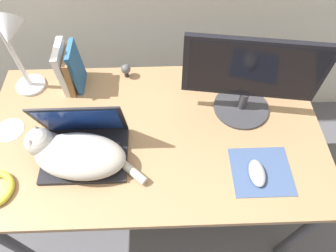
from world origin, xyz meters
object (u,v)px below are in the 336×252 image
at_px(external_monitor, 251,77).
at_px(webcam, 126,69).
at_px(cat, 75,154).
at_px(book_row, 70,68).
at_px(laptop, 84,145).
at_px(desk_lamp, 13,44).
at_px(computer_mouse, 257,173).
at_px(cd_disc, 9,130).

xyz_separation_m(external_monitor, webcam, (-0.51, 0.21, -0.15)).
bearing_deg(external_monitor, cat, -160.04).
relative_size(cat, external_monitor, 0.86).
relative_size(book_row, webcam, 3.12).
height_order(laptop, desk_lamp, desk_lamp).
xyz_separation_m(laptop, desk_lamp, (-0.26, 0.32, 0.22)).
bearing_deg(webcam, external_monitor, -22.51).
relative_size(laptop, cat, 0.72).
bearing_deg(laptop, book_row, 104.71).
relative_size(cat, book_row, 2.08).
xyz_separation_m(laptop, book_row, (-0.09, 0.36, 0.06)).
distance_m(computer_mouse, webcam, 0.74).
bearing_deg(desk_lamp, book_row, 11.38).
bearing_deg(cd_disc, desk_lamp, 71.07).
distance_m(desk_lamp, webcam, 0.47).
relative_size(computer_mouse, webcam, 1.61).
bearing_deg(computer_mouse, book_row, 146.90).
bearing_deg(cd_disc, cat, -27.30).
height_order(cat, desk_lamp, desk_lamp).
xyz_separation_m(computer_mouse, desk_lamp, (-0.91, 0.45, 0.25)).
height_order(laptop, cat, laptop).
relative_size(external_monitor, webcam, 7.55).
bearing_deg(webcam, computer_mouse, -46.15).
bearing_deg(laptop, computer_mouse, -11.09).
relative_size(laptop, computer_mouse, 2.90).
height_order(external_monitor, computer_mouse, external_monitor).
xyz_separation_m(cat, computer_mouse, (0.67, -0.08, -0.05)).
distance_m(computer_mouse, desk_lamp, 1.05).
bearing_deg(external_monitor, desk_lamp, 171.76).
relative_size(external_monitor, cd_disc, 4.38).
distance_m(external_monitor, desk_lamp, 0.92).
bearing_deg(book_row, computer_mouse, -33.10).
distance_m(cat, book_row, 0.42).
relative_size(desk_lamp, webcam, 5.84).
bearing_deg(laptop, cd_disc, 161.78).
distance_m(book_row, cd_disc, 0.36).
height_order(laptop, computer_mouse, laptop).
bearing_deg(external_monitor, cd_disc, -175.18).
bearing_deg(desk_lamp, cd_disc, -108.93).
height_order(book_row, cd_disc, book_row).
xyz_separation_m(external_monitor, desk_lamp, (-0.91, 0.13, 0.08)).
bearing_deg(book_row, laptop, -75.29).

